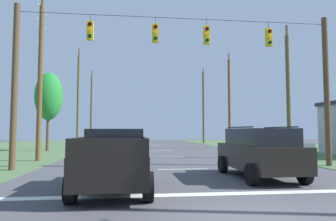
{
  "coord_description": "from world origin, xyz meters",
  "views": [
    {
      "loc": [
        -2.5,
        -6.0,
        1.88
      ],
      "look_at": [
        -0.84,
        8.22,
        2.84
      ],
      "focal_mm": 32.67,
      "sensor_mm": 36.0,
      "label": 1
    }
  ],
  "objects_px": {
    "utility_pole_distant_left": "(91,107)",
    "tree_roadside_right": "(49,97)",
    "utility_pole_far_right": "(229,102)",
    "utility_pole_far_left": "(40,78)",
    "utility_pole_distant_right": "(78,99)",
    "suv_black": "(259,151)",
    "overhead_signal_span": "(180,78)",
    "distant_car_crossing_white": "(280,146)",
    "pickup_truck": "(114,159)",
    "utility_pole_mid_right": "(288,94)",
    "utility_pole_near_left": "(203,106)"
  },
  "relations": [
    {
      "from": "utility_pole_near_left",
      "to": "utility_pole_distant_right",
      "type": "bearing_deg",
      "value": -143.94
    },
    {
      "from": "utility_pole_far_right",
      "to": "overhead_signal_span",
      "type": "bearing_deg",
      "value": -115.43
    },
    {
      "from": "utility_pole_near_left",
      "to": "utility_pole_distant_right",
      "type": "height_order",
      "value": "utility_pole_near_left"
    },
    {
      "from": "utility_pole_mid_right",
      "to": "pickup_truck",
      "type": "bearing_deg",
      "value": -139.1
    },
    {
      "from": "overhead_signal_span",
      "to": "utility_pole_far_left",
      "type": "relative_size",
      "value": 1.55
    },
    {
      "from": "overhead_signal_span",
      "to": "distant_car_crossing_white",
      "type": "bearing_deg",
      "value": 34.14
    },
    {
      "from": "tree_roadside_right",
      "to": "overhead_signal_span",
      "type": "bearing_deg",
      "value": -54.75
    },
    {
      "from": "utility_pole_far_right",
      "to": "utility_pole_distant_left",
      "type": "distance_m",
      "value": 21.31
    },
    {
      "from": "overhead_signal_span",
      "to": "suv_black",
      "type": "relative_size",
      "value": 3.4
    },
    {
      "from": "distant_car_crossing_white",
      "to": "utility_pole_near_left",
      "type": "xyz_separation_m",
      "value": [
        0.24,
        24.5,
        4.9
      ]
    },
    {
      "from": "pickup_truck",
      "to": "utility_pole_distant_right",
      "type": "xyz_separation_m",
      "value": [
        -5.2,
        23.13,
        4.31
      ]
    },
    {
      "from": "utility_pole_near_left",
      "to": "utility_pole_distant_left",
      "type": "height_order",
      "value": "utility_pole_near_left"
    },
    {
      "from": "pickup_truck",
      "to": "utility_pole_far_right",
      "type": "xyz_separation_m",
      "value": [
        11.27,
        22.56,
        4.13
      ]
    },
    {
      "from": "utility_pole_mid_right",
      "to": "utility_pole_far_left",
      "type": "relative_size",
      "value": 0.88
    },
    {
      "from": "distant_car_crossing_white",
      "to": "utility_pole_distant_left",
      "type": "xyz_separation_m",
      "value": [
        -16.53,
        25.12,
        4.61
      ]
    },
    {
      "from": "overhead_signal_span",
      "to": "utility_pole_distant_left",
      "type": "distance_m",
      "value": 31.75
    },
    {
      "from": "pickup_truck",
      "to": "distant_car_crossing_white",
      "type": "relative_size",
      "value": 1.22
    },
    {
      "from": "suv_black",
      "to": "utility_pole_distant_right",
      "type": "distance_m",
      "value": 24.41
    },
    {
      "from": "overhead_signal_span",
      "to": "utility_pole_distant_left",
      "type": "height_order",
      "value": "utility_pole_distant_left"
    },
    {
      "from": "overhead_signal_span",
      "to": "tree_roadside_right",
      "type": "relative_size",
      "value": 2.21
    },
    {
      "from": "utility_pole_mid_right",
      "to": "utility_pole_near_left",
      "type": "height_order",
      "value": "utility_pole_near_left"
    },
    {
      "from": "utility_pole_far_left",
      "to": "utility_pole_distant_left",
      "type": "xyz_separation_m",
      "value": [
        -0.22,
        26.04,
        0.18
      ]
    },
    {
      "from": "utility_pole_mid_right",
      "to": "overhead_signal_span",
      "type": "bearing_deg",
      "value": -150.87
    },
    {
      "from": "utility_pole_far_left",
      "to": "utility_pole_distant_right",
      "type": "height_order",
      "value": "utility_pole_distant_right"
    },
    {
      "from": "pickup_truck",
      "to": "utility_pole_mid_right",
      "type": "xyz_separation_m",
      "value": [
        11.35,
        9.83,
        3.51
      ]
    },
    {
      "from": "overhead_signal_span",
      "to": "utility_pole_far_left",
      "type": "bearing_deg",
      "value": 151.1
    },
    {
      "from": "overhead_signal_span",
      "to": "utility_pole_distant_right",
      "type": "xyz_separation_m",
      "value": [
        -8.2,
        17.95,
        0.7
      ]
    },
    {
      "from": "suv_black",
      "to": "utility_pole_distant_left",
      "type": "relative_size",
      "value": 0.44
    },
    {
      "from": "utility_pole_far_right",
      "to": "tree_roadside_right",
      "type": "relative_size",
      "value": 1.42
    },
    {
      "from": "overhead_signal_span",
      "to": "utility_pole_far_left",
      "type": "xyz_separation_m",
      "value": [
        -8.24,
        4.55,
        0.65
      ]
    },
    {
      "from": "pickup_truck",
      "to": "utility_pole_distant_right",
      "type": "distance_m",
      "value": 24.09
    },
    {
      "from": "utility_pole_mid_right",
      "to": "utility_pole_distant_left",
      "type": "distance_m",
      "value": 30.92
    },
    {
      "from": "suv_black",
      "to": "tree_roadside_right",
      "type": "bearing_deg",
      "value": 125.56
    },
    {
      "from": "suv_black",
      "to": "utility_pole_far_left",
      "type": "xyz_separation_m",
      "value": [
        -10.87,
        8.06,
        4.16
      ]
    },
    {
      "from": "utility_pole_near_left",
      "to": "utility_pole_distant_left",
      "type": "bearing_deg",
      "value": 177.88
    },
    {
      "from": "overhead_signal_span",
      "to": "utility_pole_far_right",
      "type": "xyz_separation_m",
      "value": [
        8.27,
        17.39,
        0.52
      ]
    },
    {
      "from": "utility_pole_distant_left",
      "to": "tree_roadside_right",
      "type": "bearing_deg",
      "value": -96.8
    },
    {
      "from": "utility_pole_mid_right",
      "to": "utility_pole_distant_left",
      "type": "bearing_deg",
      "value": 122.95
    },
    {
      "from": "utility_pole_distant_right",
      "to": "overhead_signal_span",
      "type": "bearing_deg",
      "value": -65.45
    },
    {
      "from": "pickup_truck",
      "to": "distant_car_crossing_white",
      "type": "height_order",
      "value": "pickup_truck"
    },
    {
      "from": "tree_roadside_right",
      "to": "utility_pole_distant_left",
      "type": "bearing_deg",
      "value": 83.2
    },
    {
      "from": "utility_pole_mid_right",
      "to": "utility_pole_far_left",
      "type": "distance_m",
      "value": 16.6
    },
    {
      "from": "utility_pole_mid_right",
      "to": "utility_pole_near_left",
      "type": "distance_m",
      "value": 25.34
    },
    {
      "from": "suv_black",
      "to": "distant_car_crossing_white",
      "type": "relative_size",
      "value": 1.09
    },
    {
      "from": "utility_pole_near_left",
      "to": "utility_pole_distant_left",
      "type": "xyz_separation_m",
      "value": [
        -16.77,
        0.62,
        -0.28
      ]
    },
    {
      "from": "tree_roadside_right",
      "to": "utility_pole_mid_right",
      "type": "bearing_deg",
      "value": -28.13
    },
    {
      "from": "distant_car_crossing_white",
      "to": "utility_pole_distant_right",
      "type": "bearing_deg",
      "value": 142.51
    },
    {
      "from": "pickup_truck",
      "to": "utility_pole_near_left",
      "type": "relative_size",
      "value": 0.47
    },
    {
      "from": "overhead_signal_span",
      "to": "utility_pole_mid_right",
      "type": "bearing_deg",
      "value": 29.13
    },
    {
      "from": "utility_pole_far_right",
      "to": "utility_pole_distant_right",
      "type": "relative_size",
      "value": 0.98
    }
  ]
}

